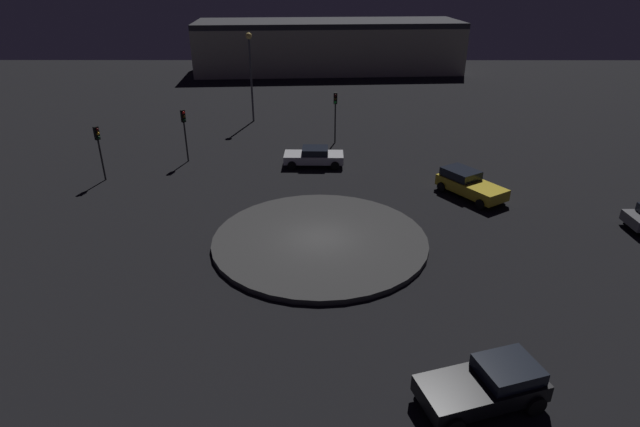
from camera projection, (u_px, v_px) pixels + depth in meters
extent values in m
plane|color=black|center=(320.00, 242.00, 27.09)|extent=(119.79, 119.79, 0.00)
cylinder|color=#383838|center=(320.00, 240.00, 27.03)|extent=(11.43, 11.43, 0.28)
cube|color=black|center=(481.00, 388.00, 16.76)|extent=(2.99, 4.52, 0.63)
cube|color=black|center=(508.00, 369.00, 16.78)|extent=(2.11, 2.30, 0.47)
cylinder|color=black|center=(426.00, 385.00, 17.30)|extent=(0.42, 0.75, 0.72)
cylinder|color=black|center=(536.00, 406.00, 16.50)|extent=(0.42, 0.75, 0.72)
cylinder|color=black|center=(502.00, 367.00, 18.09)|extent=(0.42, 0.75, 0.72)
cylinder|color=black|center=(629.00, 218.00, 29.02)|extent=(0.23, 0.61, 0.61)
cube|color=silver|center=(314.00, 157.00, 37.45)|extent=(1.91, 4.37, 0.59)
cube|color=black|center=(315.00, 151.00, 37.22)|extent=(1.65, 1.90, 0.46)
cylinder|color=black|center=(335.00, 157.00, 38.39)|extent=(0.23, 0.63, 0.63)
cylinder|color=black|center=(335.00, 166.00, 36.73)|extent=(0.23, 0.63, 0.63)
cylinder|color=black|center=(293.00, 157.00, 38.44)|extent=(0.23, 0.63, 0.63)
cylinder|color=black|center=(292.00, 165.00, 36.77)|extent=(0.23, 0.63, 0.63)
cube|color=gold|center=(471.00, 187.00, 32.22)|extent=(4.79, 4.04, 0.70)
cube|color=black|center=(461.00, 173.00, 32.69)|extent=(2.73, 2.59, 0.53)
cylinder|color=black|center=(501.00, 197.00, 31.62)|extent=(0.65, 0.53, 0.63)
cylinder|color=black|center=(480.00, 204.00, 30.69)|extent=(0.65, 0.53, 0.63)
cylinder|color=black|center=(462.00, 181.00, 34.06)|extent=(0.65, 0.53, 0.63)
cylinder|color=black|center=(442.00, 187.00, 33.12)|extent=(0.65, 0.53, 0.63)
cylinder|color=#2D2D2D|center=(186.00, 142.00, 37.86)|extent=(0.12, 0.12, 3.03)
cube|color=black|center=(183.00, 116.00, 37.00)|extent=(0.36, 0.37, 0.90)
sphere|color=red|center=(183.00, 113.00, 36.78)|extent=(0.20, 0.20, 0.20)
sphere|color=#4C380F|center=(184.00, 116.00, 36.90)|extent=(0.20, 0.20, 0.20)
sphere|color=#0F3819|center=(184.00, 120.00, 37.02)|extent=(0.20, 0.20, 0.20)
cylinder|color=#2D2D2D|center=(102.00, 160.00, 34.49)|extent=(0.12, 0.12, 2.88)
cube|color=black|center=(97.00, 133.00, 33.67)|extent=(0.37, 0.34, 0.90)
sphere|color=#3F0C0C|center=(97.00, 130.00, 33.48)|extent=(0.20, 0.20, 0.20)
sphere|color=yellow|center=(98.00, 134.00, 33.60)|extent=(0.20, 0.20, 0.20)
sphere|color=#0F3819|center=(99.00, 137.00, 33.72)|extent=(0.20, 0.20, 0.20)
cylinder|color=#2D2D2D|center=(335.00, 124.00, 41.89)|extent=(0.12, 0.12, 3.28)
cube|color=black|center=(335.00, 98.00, 40.98)|extent=(0.24, 0.31, 0.90)
sphere|color=#3F0C0C|center=(335.00, 95.00, 40.74)|extent=(0.20, 0.20, 0.20)
sphere|color=#4C380F|center=(335.00, 99.00, 40.85)|extent=(0.20, 0.20, 0.20)
sphere|color=#1EE53F|center=(335.00, 102.00, 40.97)|extent=(0.20, 0.20, 0.20)
cylinder|color=#4C4C51|center=(251.00, 81.00, 47.00)|extent=(0.18, 0.18, 7.59)
sphere|color=#F9D166|center=(249.00, 36.00, 45.27)|extent=(0.57, 0.57, 0.57)
cube|color=#B7B299|center=(328.00, 49.00, 71.46)|extent=(13.60, 37.03, 6.05)
cube|color=#333338|center=(328.00, 23.00, 69.99)|extent=(13.60, 37.03, 0.70)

